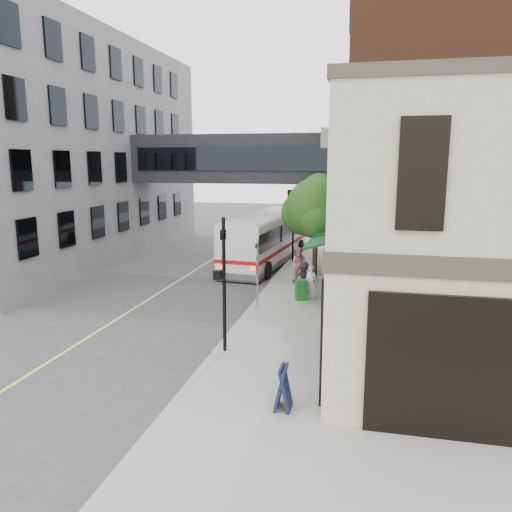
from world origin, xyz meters
The scene contains 16 objects.
ground centered at (0.00, 0.00, 0.00)m, with size 120.00×120.00×0.00m, color #38383A.
sidewalk_main centered at (2.00, 14.00, 0.07)m, with size 4.00×60.00×0.15m, color gray.
brick_building centered at (9.98, 15.00, 6.99)m, with size 13.76×18.00×14.00m.
opposite_building centered at (-17.00, 16.00, 7.00)m, with size 14.00×24.00×14.00m, color #5F5E63.
skyway_bridge centered at (-3.00, 18.00, 6.50)m, with size 14.00×3.18×3.00m.
traffic_signal_near centered at (0.37, 2.00, 2.98)m, with size 0.44×0.22×4.60m.
traffic_signal_far centered at (0.26, 17.00, 3.34)m, with size 0.53×0.28×4.50m.
street_sign_pole centered at (0.39, 7.00, 1.93)m, with size 0.08×0.75×3.00m.
street_tree centered at (2.19, 13.22, 3.91)m, with size 3.80×3.20×5.60m.
lane_marking centered at (-5.00, 10.00, 0.01)m, with size 0.12×40.00×0.01m, color #D8CC4C.
bus centered at (-1.23, 17.16, 1.71)m, with size 3.61×11.53×3.05m.
pedestrian_a centered at (2.46, 8.96, 0.94)m, with size 0.57×0.38×1.57m, color silver.
pedestrian_b centered at (1.50, 12.07, 1.07)m, with size 0.89×0.70×1.84m, color #C37E84.
pedestrian_c centered at (2.05, 9.69, 0.94)m, with size 1.02×0.58×1.57m, color black.
newspaper_box centered at (2.06, 8.67, 0.62)m, with size 0.47×0.42×0.94m, color #155E22.
sandwich_board centered at (2.99, -1.50, 0.72)m, with size 0.41×0.64×1.15m, color black.
Camera 1 is at (4.94, -13.23, 6.46)m, focal length 35.00 mm.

